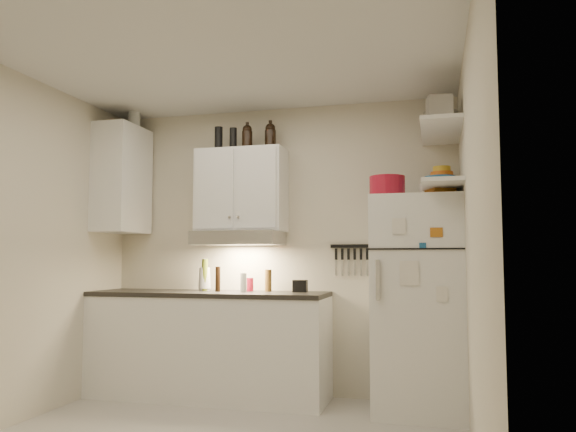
# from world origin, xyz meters

# --- Properties ---
(ceiling) EXTENTS (3.20, 3.00, 0.02)m
(ceiling) POSITION_xyz_m (0.00, 0.00, 2.61)
(ceiling) COLOR silver
(ceiling) RESTS_ON ground
(back_wall) EXTENTS (3.20, 0.02, 2.60)m
(back_wall) POSITION_xyz_m (0.00, 1.51, 1.30)
(back_wall) COLOR beige
(back_wall) RESTS_ON ground
(left_wall) EXTENTS (0.02, 3.00, 2.60)m
(left_wall) POSITION_xyz_m (-1.61, 0.00, 1.30)
(left_wall) COLOR beige
(left_wall) RESTS_ON ground
(right_wall) EXTENTS (0.02, 3.00, 2.60)m
(right_wall) POSITION_xyz_m (1.61, 0.00, 1.30)
(right_wall) COLOR beige
(right_wall) RESTS_ON ground
(base_cabinet) EXTENTS (2.10, 0.60, 0.88)m
(base_cabinet) POSITION_xyz_m (-0.55, 1.20, 0.44)
(base_cabinet) COLOR white
(base_cabinet) RESTS_ON floor
(countertop) EXTENTS (2.10, 0.62, 0.04)m
(countertop) POSITION_xyz_m (-0.55, 1.20, 0.90)
(countertop) COLOR black
(countertop) RESTS_ON base_cabinet
(upper_cabinet) EXTENTS (0.80, 0.33, 0.75)m
(upper_cabinet) POSITION_xyz_m (-0.30, 1.33, 1.83)
(upper_cabinet) COLOR white
(upper_cabinet) RESTS_ON back_wall
(side_cabinet) EXTENTS (0.33, 0.55, 1.00)m
(side_cabinet) POSITION_xyz_m (-1.44, 1.20, 1.95)
(side_cabinet) COLOR white
(side_cabinet) RESTS_ON left_wall
(range_hood) EXTENTS (0.76, 0.46, 0.12)m
(range_hood) POSITION_xyz_m (-0.30, 1.27, 1.39)
(range_hood) COLOR silver
(range_hood) RESTS_ON back_wall
(fridge) EXTENTS (0.70, 0.68, 1.70)m
(fridge) POSITION_xyz_m (1.25, 1.16, 0.85)
(fridge) COLOR white
(fridge) RESTS_ON floor
(shelf_hi) EXTENTS (0.30, 0.95, 0.03)m
(shelf_hi) POSITION_xyz_m (1.45, 1.02, 2.20)
(shelf_hi) COLOR white
(shelf_hi) RESTS_ON right_wall
(shelf_lo) EXTENTS (0.30, 0.95, 0.03)m
(shelf_lo) POSITION_xyz_m (1.45, 1.02, 1.76)
(shelf_lo) COLOR white
(shelf_lo) RESTS_ON right_wall
(knife_strip) EXTENTS (0.42, 0.02, 0.03)m
(knife_strip) POSITION_xyz_m (0.70, 1.49, 1.32)
(knife_strip) COLOR black
(knife_strip) RESTS_ON back_wall
(dutch_oven) EXTENTS (0.34, 0.34, 0.16)m
(dutch_oven) POSITION_xyz_m (1.03, 1.06, 1.78)
(dutch_oven) COLOR maroon
(dutch_oven) RESTS_ON fridge
(book_stack) EXTENTS (0.25, 0.28, 0.08)m
(book_stack) POSITION_xyz_m (1.43, 1.05, 1.74)
(book_stack) COLOR #B16216
(book_stack) RESTS_ON fridge
(spice_jar) EXTENTS (0.08, 0.08, 0.10)m
(spice_jar) POSITION_xyz_m (1.31, 1.13, 1.75)
(spice_jar) COLOR silver
(spice_jar) RESTS_ON fridge
(stock_pot) EXTENTS (0.32, 0.32, 0.20)m
(stock_pot) POSITION_xyz_m (1.45, 1.28, 2.32)
(stock_pot) COLOR silver
(stock_pot) RESTS_ON shelf_hi
(tin_a) EXTENTS (0.20, 0.18, 0.20)m
(tin_a) POSITION_xyz_m (1.44, 0.89, 2.31)
(tin_a) COLOR #AAAAAD
(tin_a) RESTS_ON shelf_hi
(tin_b) EXTENTS (0.19, 0.19, 0.17)m
(tin_b) POSITION_xyz_m (1.44, 0.72, 2.30)
(tin_b) COLOR #AAAAAD
(tin_b) RESTS_ON shelf_hi
(bowl_teal) EXTENTS (0.23, 0.23, 0.09)m
(bowl_teal) POSITION_xyz_m (1.45, 1.32, 1.82)
(bowl_teal) COLOR #185286
(bowl_teal) RESTS_ON shelf_lo
(bowl_orange) EXTENTS (0.19, 0.19, 0.06)m
(bowl_orange) POSITION_xyz_m (1.45, 1.33, 1.90)
(bowl_orange) COLOR orange
(bowl_orange) RESTS_ON bowl_teal
(bowl_yellow) EXTENTS (0.14, 0.14, 0.05)m
(bowl_yellow) POSITION_xyz_m (1.45, 1.33, 1.95)
(bowl_yellow) COLOR gold
(bowl_yellow) RESTS_ON bowl_orange
(plates) EXTENTS (0.25, 0.25, 0.06)m
(plates) POSITION_xyz_m (1.43, 0.97, 1.80)
(plates) COLOR #185286
(plates) RESTS_ON shelf_lo
(growler_a) EXTENTS (0.11, 0.11, 0.22)m
(growler_a) POSITION_xyz_m (-0.24, 1.30, 2.31)
(growler_a) COLOR black
(growler_a) RESTS_ON upper_cabinet
(growler_b) EXTENTS (0.12, 0.12, 0.24)m
(growler_b) POSITION_xyz_m (-0.03, 1.36, 2.32)
(growler_b) COLOR black
(growler_b) RESTS_ON upper_cabinet
(thermos_a) EXTENTS (0.07, 0.07, 0.19)m
(thermos_a) POSITION_xyz_m (-0.36, 1.27, 2.29)
(thermos_a) COLOR black
(thermos_a) RESTS_ON upper_cabinet
(thermos_b) EXTENTS (0.09, 0.09, 0.21)m
(thermos_b) POSITION_xyz_m (-0.50, 1.27, 2.30)
(thermos_b) COLOR black
(thermos_b) RESTS_ON upper_cabinet
(side_jar) EXTENTS (0.14, 0.14, 0.15)m
(side_jar) POSITION_xyz_m (-1.36, 1.27, 2.53)
(side_jar) COLOR silver
(side_jar) RESTS_ON side_cabinet
(soap_bottle) EXTENTS (0.16, 0.16, 0.32)m
(soap_bottle) POSITION_xyz_m (-0.64, 1.30, 1.08)
(soap_bottle) COLOR white
(soap_bottle) RESTS_ON countertop
(pepper_mill) EXTENTS (0.08, 0.08, 0.19)m
(pepper_mill) POSITION_xyz_m (-0.05, 1.34, 1.02)
(pepper_mill) COLOR brown
(pepper_mill) RESTS_ON countertop
(oil_bottle) EXTENTS (0.07, 0.07, 0.29)m
(oil_bottle) POSITION_xyz_m (-0.62, 1.28, 1.06)
(oil_bottle) COLOR olive
(oil_bottle) RESTS_ON countertop
(vinegar_bottle) EXTENTS (0.05, 0.05, 0.22)m
(vinegar_bottle) POSITION_xyz_m (-0.47, 1.21, 1.03)
(vinegar_bottle) COLOR black
(vinegar_bottle) RESTS_ON countertop
(clear_bottle) EXTENTS (0.06, 0.06, 0.16)m
(clear_bottle) POSITION_xyz_m (-0.23, 1.20, 1.00)
(clear_bottle) COLOR silver
(clear_bottle) RESTS_ON countertop
(red_jar) EXTENTS (0.07, 0.07, 0.12)m
(red_jar) POSITION_xyz_m (-0.21, 1.32, 0.98)
(red_jar) COLOR maroon
(red_jar) RESTS_ON countertop
(caddy) EXTENTS (0.13, 0.09, 0.10)m
(caddy) POSITION_xyz_m (0.25, 1.32, 0.97)
(caddy) COLOR black
(caddy) RESTS_ON countertop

